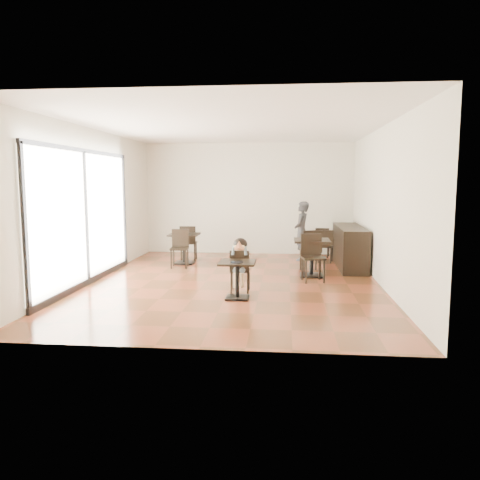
# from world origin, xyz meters

# --- Properties ---
(floor) EXTENTS (6.00, 8.00, 0.01)m
(floor) POSITION_xyz_m (0.00, 0.00, 0.00)
(floor) COLOR brown
(floor) RESTS_ON ground
(ceiling) EXTENTS (6.00, 8.00, 0.01)m
(ceiling) POSITION_xyz_m (0.00, 0.00, 3.20)
(ceiling) COLOR white
(ceiling) RESTS_ON floor
(wall_back) EXTENTS (6.00, 0.01, 3.20)m
(wall_back) POSITION_xyz_m (0.00, 4.00, 1.60)
(wall_back) COLOR silver
(wall_back) RESTS_ON floor
(wall_front) EXTENTS (6.00, 0.01, 3.20)m
(wall_front) POSITION_xyz_m (0.00, -4.00, 1.60)
(wall_front) COLOR silver
(wall_front) RESTS_ON floor
(wall_left) EXTENTS (0.01, 8.00, 3.20)m
(wall_left) POSITION_xyz_m (-3.00, 0.00, 1.60)
(wall_left) COLOR silver
(wall_left) RESTS_ON floor
(wall_right) EXTENTS (0.01, 8.00, 3.20)m
(wall_right) POSITION_xyz_m (3.00, 0.00, 1.60)
(wall_right) COLOR silver
(wall_right) RESTS_ON floor
(storefront_window) EXTENTS (0.04, 4.50, 2.60)m
(storefront_window) POSITION_xyz_m (-2.97, -0.50, 1.40)
(storefront_window) COLOR white
(storefront_window) RESTS_ON floor
(child_table) EXTENTS (0.64, 0.64, 0.68)m
(child_table) POSITION_xyz_m (0.22, -1.40, 0.34)
(child_table) COLOR black
(child_table) RESTS_ON floor
(child_chair) EXTENTS (0.37, 0.37, 0.81)m
(child_chair) POSITION_xyz_m (0.22, -0.85, 0.41)
(child_chair) COLOR black
(child_chair) RESTS_ON floor
(child) EXTENTS (0.37, 0.51, 1.02)m
(child) POSITION_xyz_m (0.22, -0.85, 0.51)
(child) COLOR gray
(child) RESTS_ON child_chair
(plate) EXTENTS (0.23, 0.23, 0.01)m
(plate) POSITION_xyz_m (0.22, -1.50, 0.68)
(plate) COLOR black
(plate) RESTS_ON child_table
(pizza_slice) EXTENTS (0.24, 0.18, 0.05)m
(pizza_slice) POSITION_xyz_m (0.22, -1.04, 0.89)
(pizza_slice) COLOR #E5C279
(pizza_slice) RESTS_ON child
(adult_patron) EXTENTS (0.48, 0.64, 1.57)m
(adult_patron) POSITION_xyz_m (1.50, 2.88, 0.79)
(adult_patron) COLOR #36363B
(adult_patron) RESTS_ON floor
(cafe_table_mid) EXTENTS (0.91, 0.91, 0.82)m
(cafe_table_mid) POSITION_xyz_m (1.66, 0.75, 0.41)
(cafe_table_mid) COLOR black
(cafe_table_mid) RESTS_ON floor
(cafe_table_left) EXTENTS (0.78, 0.78, 0.77)m
(cafe_table_left) POSITION_xyz_m (-1.50, 2.07, 0.39)
(cafe_table_left) COLOR black
(cafe_table_left) RESTS_ON floor
(cafe_table_back) EXTENTS (0.76, 0.76, 0.69)m
(cafe_table_back) POSITION_xyz_m (1.98, 3.18, 0.34)
(cafe_table_back) COLOR black
(cafe_table_back) RESTS_ON floor
(chair_mid_a) EXTENTS (0.52, 0.52, 0.99)m
(chair_mid_a) POSITION_xyz_m (1.66, 1.30, 0.49)
(chair_mid_a) COLOR black
(chair_mid_a) RESTS_ON floor
(chair_mid_b) EXTENTS (0.52, 0.52, 0.99)m
(chair_mid_b) POSITION_xyz_m (1.66, 0.20, 0.49)
(chair_mid_b) COLOR black
(chair_mid_b) RESTS_ON floor
(chair_left_a) EXTENTS (0.45, 0.45, 0.93)m
(chair_left_a) POSITION_xyz_m (-1.50, 2.62, 0.46)
(chair_left_a) COLOR black
(chair_left_a) RESTS_ON floor
(chair_left_b) EXTENTS (0.45, 0.45, 0.93)m
(chair_left_b) POSITION_xyz_m (-1.50, 1.52, 0.46)
(chair_left_b) COLOR black
(chair_left_b) RESTS_ON floor
(chair_back_a) EXTENTS (0.44, 0.44, 0.82)m
(chair_back_a) POSITION_xyz_m (2.11, 3.50, 0.41)
(chair_back_a) COLOR black
(chair_back_a) RESTS_ON floor
(chair_back_b) EXTENTS (0.44, 0.44, 0.82)m
(chair_back_b) POSITION_xyz_m (2.11, 2.63, 0.41)
(chair_back_b) COLOR black
(chair_back_b) RESTS_ON floor
(service_counter) EXTENTS (0.60, 2.40, 1.00)m
(service_counter) POSITION_xyz_m (2.65, 2.00, 0.50)
(service_counter) COLOR black
(service_counter) RESTS_ON floor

